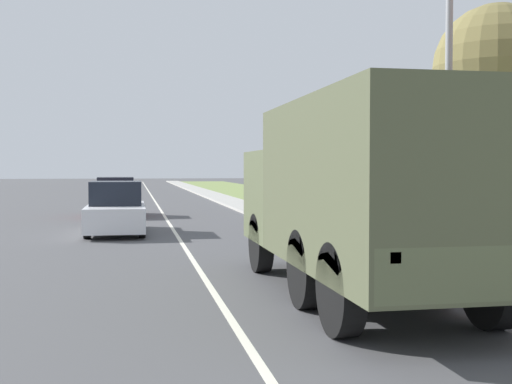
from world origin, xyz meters
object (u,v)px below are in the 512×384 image
object	(u,v)px
pickup_truck	(430,209)
car_second_ahead	(116,199)
car_nearest_ahead	(116,210)
lamp_post	(439,58)
military_truck	(358,192)

from	to	relation	value
pickup_truck	car_second_ahead	bearing A→B (deg)	129.87
car_nearest_ahead	lamp_post	world-z (taller)	lamp_post
military_truck	lamp_post	distance (m)	3.91
pickup_truck	lamp_post	bearing A→B (deg)	-114.88
car_nearest_ahead	pickup_truck	size ratio (longest dim) A/B	0.81
car_nearest_ahead	car_second_ahead	size ratio (longest dim) A/B	1.18
lamp_post	pickup_truck	bearing A→B (deg)	65.12
car_nearest_ahead	lamp_post	xyz separation A→B (m)	(6.41, -9.35, 3.49)
car_second_ahead	military_truck	bearing A→B (deg)	-77.05
car_nearest_ahead	car_second_ahead	distance (m)	7.47
car_nearest_ahead	lamp_post	size ratio (longest dim) A/B	0.67
pickup_truck	military_truck	bearing A→B (deg)	-123.12
pickup_truck	lamp_post	size ratio (longest dim) A/B	0.82
car_nearest_ahead	car_second_ahead	xyz separation A→B (m)	(-0.20, 7.47, 0.01)
car_second_ahead	car_nearest_ahead	bearing A→B (deg)	-88.44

